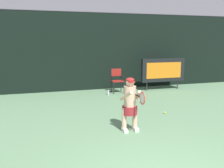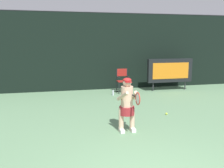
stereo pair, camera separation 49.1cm
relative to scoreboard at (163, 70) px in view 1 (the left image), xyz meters
The scene contains 7 objects.
backdrop_screen 4.01m from the scoreboard, 164.78° to the left, with size 18.00×0.12×3.66m.
scoreboard is the anchor object (origin of this frame).
umpire_chair 2.33m from the scoreboard, behind, with size 0.52×0.44×1.08m.
water_bottle 3.01m from the scoreboard, behind, with size 0.07×0.07×0.27m.
tennis_player 5.85m from the scoreboard, 126.62° to the right, with size 0.53×0.61×1.41m.
tennis_racket 6.20m from the scoreboard, 123.06° to the right, with size 0.03×0.60×0.31m.
tennis_ball_loose 4.15m from the scoreboard, 117.10° to the right, with size 0.07×0.07×0.07m.
Camera 1 is at (-1.94, -2.98, 2.34)m, focal length 39.39 mm.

